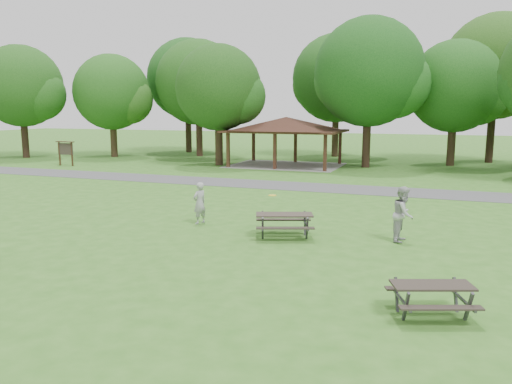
% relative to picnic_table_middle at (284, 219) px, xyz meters
% --- Properties ---
extents(ground, '(160.00, 160.00, 0.00)m').
position_rel_picnic_table_middle_xyz_m(ground, '(-2.46, -2.86, -0.61)').
color(ground, '#336C1E').
rests_on(ground, ground).
extents(asphalt_path, '(120.00, 3.20, 0.02)m').
position_rel_picnic_table_middle_xyz_m(asphalt_path, '(-2.46, 11.14, -0.60)').
color(asphalt_path, '#49494C').
rests_on(asphalt_path, ground).
extents(pavilion, '(8.60, 7.01, 3.76)m').
position_rel_picnic_table_middle_xyz_m(pavilion, '(-6.46, 21.14, 2.45)').
color(pavilion, '#382414').
rests_on(pavilion, ground).
extents(notice_board, '(1.60, 0.30, 1.88)m').
position_rel_picnic_table_middle_xyz_m(notice_board, '(-22.46, 15.14, 0.70)').
color(notice_board, '#331F12').
rests_on(notice_board, ground).
extents(tree_row_a, '(7.56, 7.20, 9.97)m').
position_rel_picnic_table_middle_xyz_m(tree_row_a, '(-30.37, 19.17, 5.54)').
color(tree_row_a, black).
rests_on(tree_row_a, ground).
extents(tree_row_b, '(7.14, 6.80, 9.28)m').
position_rel_picnic_table_middle_xyz_m(tree_row_b, '(-23.37, 22.67, 5.05)').
color(tree_row_b, '#322116').
rests_on(tree_row_b, ground).
extents(tree_row_c, '(8.19, 7.80, 10.67)m').
position_rel_picnic_table_middle_xyz_m(tree_row_c, '(-16.36, 26.17, 5.92)').
color(tree_row_c, '#321E16').
rests_on(tree_row_c, ground).
extents(tree_row_d, '(6.93, 6.60, 9.27)m').
position_rel_picnic_table_middle_xyz_m(tree_row_d, '(-11.37, 19.67, 5.16)').
color(tree_row_d, black).
rests_on(tree_row_d, ground).
extents(tree_row_e, '(8.40, 8.00, 11.02)m').
position_rel_picnic_table_middle_xyz_m(tree_row_e, '(-0.36, 22.17, 6.17)').
color(tree_row_e, black).
rests_on(tree_row_e, ground).
extents(tree_row_f, '(7.35, 7.00, 9.55)m').
position_rel_picnic_table_middle_xyz_m(tree_row_f, '(5.63, 25.67, 5.23)').
color(tree_row_f, black).
rests_on(tree_row_f, ground).
extents(tree_deep_a, '(8.40, 8.00, 11.38)m').
position_rel_picnic_table_middle_xyz_m(tree_deep_a, '(-19.36, 29.67, 6.52)').
color(tree_deep_a, black).
rests_on(tree_deep_a, ground).
extents(tree_deep_b, '(8.40, 8.00, 11.13)m').
position_rel_picnic_table_middle_xyz_m(tree_deep_b, '(-4.36, 30.17, 6.27)').
color(tree_deep_b, '#322016').
rests_on(tree_deep_b, ground).
extents(tree_deep_c, '(8.82, 8.40, 11.90)m').
position_rel_picnic_table_middle_xyz_m(tree_deep_c, '(8.65, 29.17, 6.83)').
color(tree_deep_c, black).
rests_on(tree_deep_c, ground).
extents(picnic_table_middle, '(2.33, 2.11, 0.83)m').
position_rel_picnic_table_middle_xyz_m(picnic_table_middle, '(0.00, 0.00, 0.00)').
color(picnic_table_middle, '#322A24').
rests_on(picnic_table_middle, ground).
extents(picnic_table_far, '(2.02, 1.83, 0.72)m').
position_rel_picnic_table_middle_xyz_m(picnic_table_far, '(4.87, -5.24, -0.08)').
color(picnic_table_far, '#2A241E').
rests_on(picnic_table_far, ground).
extents(frisbee_in_flight, '(0.37, 0.37, 0.02)m').
position_rel_picnic_table_middle_xyz_m(frisbee_in_flight, '(-0.71, 0.82, 0.66)').
color(frisbee_in_flight, yellow).
rests_on(frisbee_in_flight, ground).
extents(frisbee_thrower, '(0.58, 0.68, 1.60)m').
position_rel_picnic_table_middle_xyz_m(frisbee_thrower, '(-3.62, 0.81, 0.18)').
color(frisbee_thrower, '#9D9C9F').
rests_on(frisbee_thrower, ground).
extents(frisbee_catcher, '(0.81, 0.98, 1.84)m').
position_rel_picnic_table_middle_xyz_m(frisbee_catcher, '(3.83, 0.84, 0.30)').
color(frisbee_catcher, '#AAA9AC').
rests_on(frisbee_catcher, ground).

